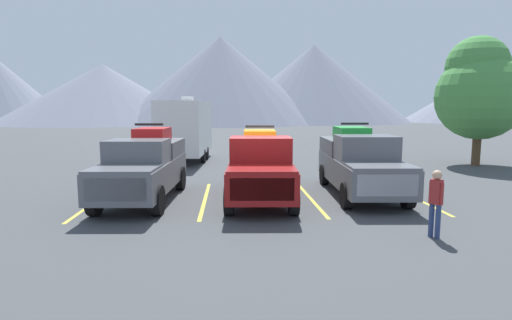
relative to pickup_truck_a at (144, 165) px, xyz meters
name	(u,v)px	position (x,y,z in m)	size (l,w,h in m)	color
ground_plane	(259,203)	(3.82, -0.81, -1.16)	(240.00, 240.00, 0.00)	#3F4244
pickup_truck_a	(144,165)	(0.00, 0.00, 0.00)	(2.35, 5.57, 2.54)	#595B60
pickup_truck_b	(260,166)	(3.88, -0.29, 0.00)	(2.39, 5.44, 2.47)	maroon
pickup_truck_c	(359,162)	(7.51, 0.45, 0.00)	(2.43, 5.88, 2.53)	#595B60
lot_stripe_a	(97,201)	(-1.58, -0.13, -1.16)	(0.12, 5.50, 0.01)	gold
lot_stripe_b	(205,199)	(2.02, -0.13, -1.16)	(0.12, 5.50, 0.01)	gold
lot_stripe_c	(310,198)	(5.62, -0.13, -1.16)	(0.12, 5.50, 0.01)	gold
lot_stripe_d	(411,196)	(9.21, -0.13, -1.16)	(0.12, 5.50, 0.01)	gold
camper_trailer_a	(186,127)	(0.34, 9.83, 0.81)	(2.72, 7.37, 3.74)	white
person_a	(436,199)	(7.73, -4.60, -0.22)	(0.29, 0.32, 1.63)	navy
tree_a	(479,89)	(16.01, 7.17, 2.88)	(4.52, 4.52, 6.81)	brown
mountain_ridge	(233,86)	(3.50, 71.22, 6.21)	(139.40, 46.28, 16.93)	slate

